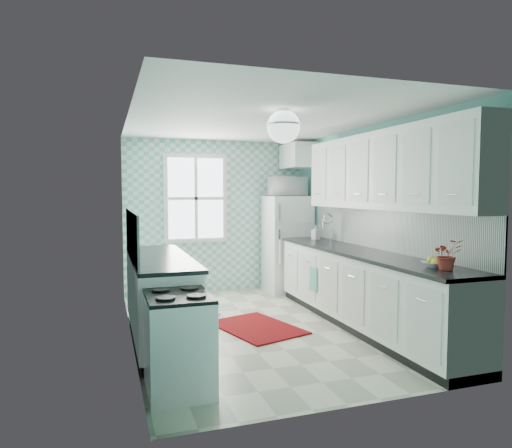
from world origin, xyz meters
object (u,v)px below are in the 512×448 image
object	(u,v)px
fruit_bowl	(436,264)
microwave	(287,186)
fridge	(287,244)
ceiling_light	(284,126)
stove	(179,341)
potted_plant	(447,254)
sink	(322,242)

from	to	relation	value
fruit_bowl	microwave	size ratio (longest dim) A/B	0.42
fridge	ceiling_light	bearing A→B (deg)	-111.74
microwave	stove	bearing A→B (deg)	56.36
fridge	potted_plant	size ratio (longest dim) A/B	5.54
microwave	ceiling_light	bearing A→B (deg)	68.41
ceiling_light	fruit_bowl	distance (m)	2.01
potted_plant	ceiling_light	bearing A→B (deg)	139.47
sink	potted_plant	world-z (taller)	sink
sink	potted_plant	size ratio (longest dim) A/B	1.86
fridge	microwave	distance (m)	0.95
ceiling_light	sink	xyz separation A→B (m)	(1.20, 1.50, -1.39)
potted_plant	fridge	bearing A→B (deg)	91.43
potted_plant	sink	bearing A→B (deg)	89.90
sink	microwave	xyz separation A→B (m)	(-0.09, 1.10, 0.81)
ceiling_light	stove	bearing A→B (deg)	-150.54
stove	microwave	size ratio (longest dim) A/B	1.38
fridge	stove	size ratio (longest dim) A/B	2.00
sink	microwave	world-z (taller)	microwave
stove	sink	world-z (taller)	sink
potted_plant	microwave	bearing A→B (deg)	91.42
ceiling_light	potted_plant	size ratio (longest dim) A/B	1.22
sink	microwave	size ratio (longest dim) A/B	0.93
ceiling_light	fruit_bowl	xyz separation A→B (m)	(1.20, -0.89, -1.35)
microwave	potted_plant	bearing A→B (deg)	92.93
ceiling_light	fridge	xyz separation A→B (m)	(1.11, 2.60, -1.53)
potted_plant	stove	bearing A→B (deg)	171.72
stove	fruit_bowl	distance (m)	2.47
fruit_bowl	potted_plant	size ratio (longest dim) A/B	0.84
ceiling_light	fridge	world-z (taller)	ceiling_light
sink	stove	bearing A→B (deg)	-134.00
stove	fruit_bowl	size ratio (longest dim) A/B	3.31
potted_plant	fruit_bowl	bearing A→B (deg)	90.00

